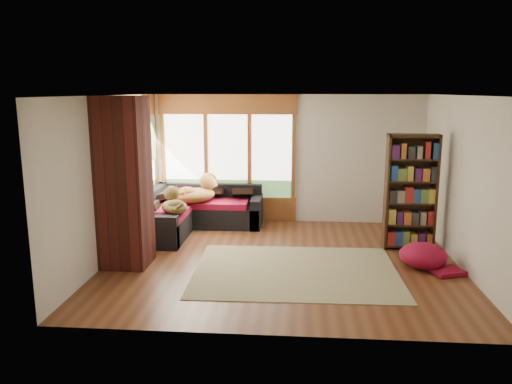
% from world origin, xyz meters
% --- Properties ---
extents(floor, '(5.50, 5.50, 0.00)m').
position_xyz_m(floor, '(0.00, 0.00, 0.00)').
color(floor, '#522B17').
rests_on(floor, ground).
extents(ceiling, '(5.50, 5.50, 0.00)m').
position_xyz_m(ceiling, '(0.00, 0.00, 2.60)').
color(ceiling, white).
extents(wall_back, '(5.50, 0.04, 2.60)m').
position_xyz_m(wall_back, '(0.00, 2.50, 1.30)').
color(wall_back, silver).
rests_on(wall_back, ground).
extents(wall_front, '(5.50, 0.04, 2.60)m').
position_xyz_m(wall_front, '(0.00, -2.50, 1.30)').
color(wall_front, silver).
rests_on(wall_front, ground).
extents(wall_left, '(0.04, 5.00, 2.60)m').
position_xyz_m(wall_left, '(-2.75, 0.00, 1.30)').
color(wall_left, silver).
rests_on(wall_left, ground).
extents(wall_right, '(0.04, 5.00, 2.60)m').
position_xyz_m(wall_right, '(2.75, 0.00, 1.30)').
color(wall_right, silver).
rests_on(wall_right, ground).
extents(windows_back, '(2.82, 0.10, 1.90)m').
position_xyz_m(windows_back, '(-1.20, 2.47, 1.35)').
color(windows_back, brown).
rests_on(windows_back, wall_back).
extents(windows_left, '(0.10, 2.62, 1.90)m').
position_xyz_m(windows_left, '(-2.72, 1.20, 1.35)').
color(windows_left, brown).
rests_on(windows_left, wall_left).
extents(roller_blind, '(0.03, 0.72, 0.90)m').
position_xyz_m(roller_blind, '(-2.69, 2.03, 1.75)').
color(roller_blind, '#648851').
rests_on(roller_blind, wall_left).
extents(brick_chimney, '(0.70, 0.70, 2.60)m').
position_xyz_m(brick_chimney, '(-2.40, -0.35, 1.30)').
color(brick_chimney, '#471914').
rests_on(brick_chimney, ground).
extents(sectional_sofa, '(2.20, 2.20, 0.80)m').
position_xyz_m(sectional_sofa, '(-1.95, 1.70, 0.30)').
color(sectional_sofa, black).
rests_on(sectional_sofa, ground).
extents(area_rug, '(3.09, 2.39, 0.01)m').
position_xyz_m(area_rug, '(0.23, -0.46, 0.01)').
color(area_rug, beige).
rests_on(area_rug, ground).
extents(bookshelf, '(0.84, 0.28, 1.97)m').
position_xyz_m(bookshelf, '(2.14, 0.81, 0.99)').
color(bookshelf, '#362112').
rests_on(bookshelf, ground).
extents(pouf, '(0.93, 0.93, 0.39)m').
position_xyz_m(pouf, '(2.17, -0.14, 0.20)').
color(pouf, maroon).
rests_on(pouf, area_rug).
extents(dog_tan, '(0.98, 0.96, 0.48)m').
position_xyz_m(dog_tan, '(-1.69, 1.78, 0.78)').
color(dog_tan, brown).
rests_on(dog_tan, sectional_sofa).
extents(dog_brindle, '(0.68, 0.81, 0.40)m').
position_xyz_m(dog_brindle, '(-1.96, 0.91, 0.73)').
color(dog_brindle, '#3F3118').
rests_on(dog_brindle, sectional_sofa).
extents(throw_pillows, '(1.98, 1.68, 0.45)m').
position_xyz_m(throw_pillows, '(-1.92, 1.85, 0.75)').
color(throw_pillows, black).
rests_on(throw_pillows, sectional_sofa).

